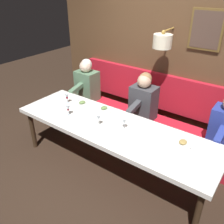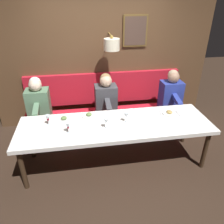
{
  "view_description": "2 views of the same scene",
  "coord_description": "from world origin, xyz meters",
  "px_view_note": "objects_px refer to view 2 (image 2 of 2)",
  "views": [
    {
      "loc": [
        -2.26,
        -1.65,
        2.49
      ],
      "look_at": [
        0.05,
        0.04,
        0.92
      ],
      "focal_mm": 38.77,
      "sensor_mm": 36.0,
      "label": 1
    },
    {
      "loc": [
        -2.8,
        0.51,
        2.49
      ],
      "look_at": [
        0.05,
        0.04,
        0.92
      ],
      "focal_mm": 35.1,
      "sensor_mm": 36.0,
      "label": 2
    }
  ],
  "objects_px": {
    "wine_glass_3": "(68,126)",
    "dining_table": "(115,127)",
    "diner_nearest": "(171,91)",
    "wine_glass_1": "(126,115)",
    "diner_middle": "(38,100)",
    "wine_glass_2": "(106,121)",
    "diner_near": "(106,96)",
    "wine_glass_0": "(48,118)"
  },
  "relations": [
    {
      "from": "diner_near",
      "to": "wine_glass_2",
      "type": "distance_m",
      "value": 0.99
    },
    {
      "from": "dining_table",
      "to": "diner_middle",
      "type": "xyz_separation_m",
      "value": [
        0.88,
        1.25,
        0.13
      ]
    },
    {
      "from": "diner_nearest",
      "to": "wine_glass_3",
      "type": "bearing_deg",
      "value": 117.51
    },
    {
      "from": "dining_table",
      "to": "diner_middle",
      "type": "relative_size",
      "value": 3.71
    },
    {
      "from": "wine_glass_1",
      "to": "wine_glass_3",
      "type": "xyz_separation_m",
      "value": [
        -0.16,
        0.87,
        -0.0
      ]
    },
    {
      "from": "diner_nearest",
      "to": "diner_middle",
      "type": "height_order",
      "value": "same"
    },
    {
      "from": "diner_nearest",
      "to": "diner_middle",
      "type": "relative_size",
      "value": 1.0
    },
    {
      "from": "diner_middle",
      "to": "wine_glass_3",
      "type": "distance_m",
      "value": 1.16
    },
    {
      "from": "wine_glass_2",
      "to": "wine_glass_1",
      "type": "bearing_deg",
      "value": -69.15
    },
    {
      "from": "dining_table",
      "to": "diner_near",
      "type": "relative_size",
      "value": 3.71
    },
    {
      "from": "diner_middle",
      "to": "wine_glass_1",
      "type": "xyz_separation_m",
      "value": [
        -0.86,
        -1.42,
        0.04
      ]
    },
    {
      "from": "diner_middle",
      "to": "wine_glass_1",
      "type": "relative_size",
      "value": 4.82
    },
    {
      "from": "diner_near",
      "to": "wine_glass_0",
      "type": "height_order",
      "value": "diner_near"
    },
    {
      "from": "diner_nearest",
      "to": "diner_middle",
      "type": "distance_m",
      "value": 2.5
    },
    {
      "from": "wine_glass_1",
      "to": "wine_glass_2",
      "type": "bearing_deg",
      "value": 110.85
    },
    {
      "from": "diner_nearest",
      "to": "wine_glass_2",
      "type": "bearing_deg",
      "value": 124.81
    },
    {
      "from": "diner_near",
      "to": "diner_middle",
      "type": "distance_m",
      "value": 1.22
    },
    {
      "from": "wine_glass_0",
      "to": "wine_glass_1",
      "type": "distance_m",
      "value": 1.18
    },
    {
      "from": "diner_near",
      "to": "diner_nearest",
      "type": "bearing_deg",
      "value": -90.0
    },
    {
      "from": "diner_nearest",
      "to": "wine_glass_1",
      "type": "relative_size",
      "value": 4.82
    },
    {
      "from": "diner_middle",
      "to": "diner_near",
      "type": "bearing_deg",
      "value": -90.0
    },
    {
      "from": "diner_nearest",
      "to": "diner_middle",
      "type": "xyz_separation_m",
      "value": [
        0.0,
        2.5,
        0.0
      ]
    },
    {
      "from": "diner_near",
      "to": "diner_middle",
      "type": "relative_size",
      "value": 1.0
    },
    {
      "from": "dining_table",
      "to": "wine_glass_2",
      "type": "relative_size",
      "value": 17.87
    },
    {
      "from": "diner_middle",
      "to": "wine_glass_0",
      "type": "relative_size",
      "value": 4.82
    },
    {
      "from": "diner_near",
      "to": "wine_glass_2",
      "type": "xyz_separation_m",
      "value": [
        -0.98,
        0.13,
        0.04
      ]
    },
    {
      "from": "diner_near",
      "to": "wine_glass_1",
      "type": "relative_size",
      "value": 4.82
    },
    {
      "from": "wine_glass_1",
      "to": "diner_middle",
      "type": "bearing_deg",
      "value": 58.87
    },
    {
      "from": "diner_nearest",
      "to": "diner_near",
      "type": "distance_m",
      "value": 1.28
    },
    {
      "from": "diner_middle",
      "to": "wine_glass_2",
      "type": "height_order",
      "value": "diner_middle"
    },
    {
      "from": "diner_near",
      "to": "wine_glass_3",
      "type": "distance_m",
      "value": 1.22
    },
    {
      "from": "diner_nearest",
      "to": "wine_glass_1",
      "type": "height_order",
      "value": "diner_nearest"
    },
    {
      "from": "dining_table",
      "to": "diner_nearest",
      "type": "relative_size",
      "value": 3.71
    },
    {
      "from": "wine_glass_2",
      "to": "diner_nearest",
      "type": "bearing_deg",
      "value": -55.19
    },
    {
      "from": "wine_glass_0",
      "to": "wine_glass_2",
      "type": "xyz_separation_m",
      "value": [
        -0.23,
        -0.85,
        0.0
      ]
    },
    {
      "from": "wine_glass_3",
      "to": "dining_table",
      "type": "bearing_deg",
      "value": -78.97
    },
    {
      "from": "wine_glass_0",
      "to": "diner_nearest",
      "type": "bearing_deg",
      "value": -71.7
    },
    {
      "from": "diner_near",
      "to": "diner_middle",
      "type": "height_order",
      "value": "same"
    },
    {
      "from": "wine_glass_1",
      "to": "wine_glass_2",
      "type": "xyz_separation_m",
      "value": [
        -0.12,
        0.33,
        0.0
      ]
    },
    {
      "from": "wine_glass_1",
      "to": "dining_table",
      "type": "bearing_deg",
      "value": 98.53
    },
    {
      "from": "diner_middle",
      "to": "wine_glass_0",
      "type": "height_order",
      "value": "diner_middle"
    },
    {
      "from": "diner_middle",
      "to": "wine_glass_2",
      "type": "relative_size",
      "value": 4.82
    }
  ]
}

